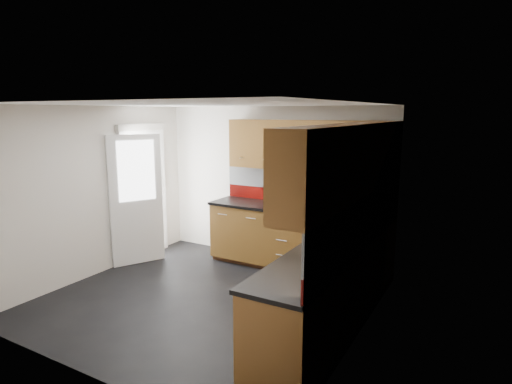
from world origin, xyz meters
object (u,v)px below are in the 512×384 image
Objects in this scene: gas_hob at (290,207)px; food_processor at (356,223)px; toaster at (367,208)px; utensil_pot at (295,199)px.

gas_hob is 1.51m from food_processor.
toaster is 0.88× the size of food_processor.
gas_hob is at bearing -171.65° from toaster.
food_processor is at bearing -40.11° from utensil_pot.
utensil_pot reaches higher than gas_hob.
gas_hob is at bearing -91.21° from utensil_pot.
utensil_pot is 1.60m from food_processor.
toaster is (1.08, 0.16, 0.07)m from gas_hob.
toaster is (1.08, -0.01, -0.01)m from utensil_pot.
utensil_pot is at bearing 88.79° from gas_hob.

